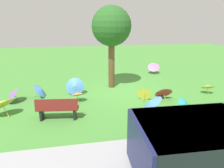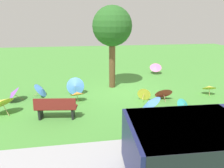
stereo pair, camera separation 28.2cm
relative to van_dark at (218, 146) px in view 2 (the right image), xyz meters
name	(u,v)px [view 2 (the right image)]	position (x,y,z in m)	size (l,w,h in m)	color
ground	(118,90)	(1.12, -6.72, -0.91)	(40.00, 40.00, 0.00)	#478C38
van_dark	(218,146)	(0.00, 0.00, 0.00)	(4.67, 2.27, 1.53)	#191E4C
park_bench	(56,108)	(4.15, -3.73, -0.45)	(1.65, 0.68, 0.90)	maroon
shade_tree	(112,27)	(1.38, -7.26, 2.44)	(2.13, 2.13, 4.48)	brown
parasol_yellow_0	(209,87)	(-3.40, -5.26, -0.51)	(0.81, 0.79, 0.62)	tan
parasol_teal_0	(183,105)	(-1.15, -3.66, -0.65)	(0.72, 0.64, 0.53)	tan
parasol_yellow_1	(1,102)	(6.39, -4.51, -0.37)	(1.23, 1.23, 0.88)	tan
parasol_red_0	(163,92)	(-0.79, -4.99, -0.55)	(0.86, 0.74, 0.72)	tan
parasol_pink_0	(156,67)	(-2.17, -9.66, -0.39)	(1.03, 1.00, 0.82)	tan
parasol_orange_0	(77,93)	(3.37, -5.46, -0.54)	(0.80, 0.79, 0.58)	tan
parasol_blue_1	(75,86)	(3.47, -6.33, -0.46)	(0.96, 0.83, 0.91)	tan
parasol_yellow_2	(144,94)	(0.16, -5.04, -0.58)	(0.71, 0.73, 0.66)	tan
parasol_purple_0	(12,94)	(6.41, -5.88, -0.53)	(0.84, 0.93, 0.75)	tan
parasol_blue_2	(41,90)	(5.17, -6.35, -0.55)	(0.75, 0.85, 0.71)	tan
parasol_blue_3	(150,103)	(0.40, -3.58, -0.40)	(1.07, 1.13, 0.86)	tan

